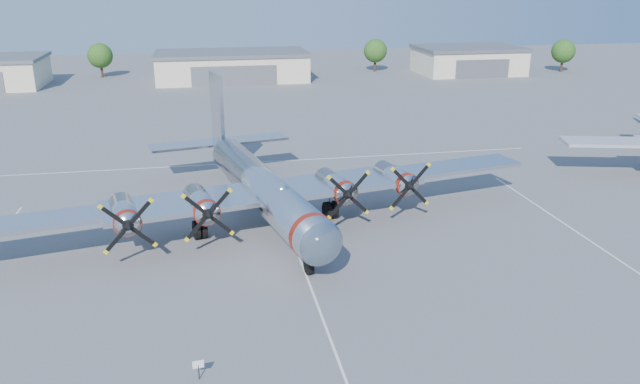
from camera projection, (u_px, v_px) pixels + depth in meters
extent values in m
plane|color=#5B5B5E|center=(301.00, 260.00, 43.71)|extent=(260.00, 260.00, 0.00)
cube|color=silver|center=(313.00, 294.00, 39.07)|extent=(0.15, 40.00, 0.01)
cube|color=silver|center=(627.00, 265.00, 42.99)|extent=(0.15, 40.00, 0.01)
cube|color=silver|center=(263.00, 162.00, 66.90)|extent=(60.00, 0.15, 0.01)
cube|color=beige|center=(232.00, 67.00, 119.01)|extent=(28.00, 14.00, 4.80)
cube|color=slate|center=(231.00, 53.00, 118.12)|extent=(28.60, 14.60, 0.60)
cube|color=slate|center=(234.00, 76.00, 112.66)|extent=(15.40, 0.20, 3.60)
cube|color=beige|center=(468.00, 61.00, 127.56)|extent=(20.00, 14.00, 4.80)
cube|color=slate|center=(469.00, 48.00, 126.68)|extent=(20.60, 14.60, 0.60)
cube|color=slate|center=(482.00, 69.00, 121.22)|extent=(11.00, 0.20, 3.60)
cylinder|color=#382619|center=(102.00, 70.00, 122.30)|extent=(0.50, 0.50, 2.80)
sphere|color=#164513|center=(100.00, 56.00, 121.37)|extent=(4.80, 4.80, 4.80)
cylinder|color=#382619|center=(375.00, 65.00, 130.25)|extent=(0.50, 0.50, 2.80)
sphere|color=#164513|center=(375.00, 51.00, 129.32)|extent=(4.80, 4.80, 4.80)
cylinder|color=#382619|center=(562.00, 65.00, 129.60)|extent=(0.50, 0.50, 2.80)
sphere|color=#164513|center=(563.00, 51.00, 128.67)|extent=(4.80, 4.80, 4.80)
cylinder|color=black|center=(199.00, 372.00, 30.69)|extent=(0.06, 0.06, 0.81)
cube|color=white|center=(198.00, 364.00, 30.54)|extent=(0.56, 0.10, 0.41)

